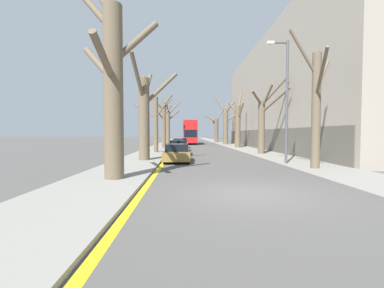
{
  "coord_description": "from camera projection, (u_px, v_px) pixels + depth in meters",
  "views": [
    {
      "loc": [
        -2.16,
        -8.54,
        2.03
      ],
      "look_at": [
        -0.89,
        36.01,
        0.2
      ],
      "focal_mm": 24.0,
      "sensor_mm": 36.0,
      "label": 1
    }
  ],
  "objects": [
    {
      "name": "lamp_post",
      "position": [
        285.0,
        96.0,
        16.25
      ],
      "size": [
        1.4,
        0.2,
        7.89
      ],
      "color": "#4C4F54",
      "rests_on": "ground"
    },
    {
      "name": "parked_car_1",
      "position": [
        179.0,
        148.0,
        24.31
      ],
      "size": [
        1.79,
        4.47,
        1.4
      ],
      "color": "olive",
      "rests_on": "ground"
    },
    {
      "name": "street_tree_right_3",
      "position": [
        226.0,
        123.0,
        45.51
      ],
      "size": [
        4.19,
        3.2,
        8.57
      ],
      "color": "brown",
      "rests_on": "ground"
    },
    {
      "name": "street_tree_right_4",
      "position": [
        216.0,
        128.0,
        57.05
      ],
      "size": [
        4.18,
        2.65,
        7.15
      ],
      "color": "brown",
      "rests_on": "ground"
    },
    {
      "name": "street_tree_left_0",
      "position": [
        112.0,
        83.0,
        10.78
      ],
      "size": [
        3.65,
        3.69,
        9.01
      ],
      "color": "brown",
      "rests_on": "ground"
    },
    {
      "name": "street_tree_left_2",
      "position": [
        156.0,
        123.0,
        26.16
      ],
      "size": [
        4.0,
        1.77,
        6.07
      ],
      "color": "brown",
      "rests_on": "ground"
    },
    {
      "name": "street_tree_left_3",
      "position": [
        164.0,
        122.0,
        33.8
      ],
      "size": [
        2.8,
        3.5,
        6.82
      ],
      "color": "brown",
      "rests_on": "ground"
    },
    {
      "name": "street_tree_right_0",
      "position": [
        316.0,
        106.0,
        13.98
      ],
      "size": [
        2.91,
        3.38,
        7.6
      ],
      "color": "brown",
      "rests_on": "ground"
    },
    {
      "name": "parked_car_0",
      "position": [
        177.0,
        153.0,
        18.59
      ],
      "size": [
        1.84,
        4.14,
        1.27
      ],
      "color": "olive",
      "rests_on": "ground"
    },
    {
      "name": "sidewalk_left",
      "position": [
        170.0,
        142.0,
        58.45
      ],
      "size": [
        3.42,
        120.0,
        0.12
      ],
      "primitive_type": "cube",
      "color": "gray",
      "rests_on": "ground"
    },
    {
      "name": "parked_car_2",
      "position": [
        180.0,
        145.0,
        29.93
      ],
      "size": [
        1.75,
        4.19,
        1.46
      ],
      "color": "silver",
      "rests_on": "ground"
    },
    {
      "name": "double_decker_bus",
      "position": [
        190.0,
        131.0,
        49.56
      ],
      "size": [
        2.54,
        10.14,
        4.4
      ],
      "color": "red",
      "rests_on": "ground"
    },
    {
      "name": "building_facade_right",
      "position": [
        298.0,
        96.0,
        32.6
      ],
      "size": [
        10.08,
        38.04,
        13.69
      ],
      "color": "#9E9384",
      "rests_on": "ground"
    },
    {
      "name": "street_tree_left_4",
      "position": [
        168.0,
        124.0,
        41.28
      ],
      "size": [
        4.23,
        4.06,
        7.45
      ],
      "color": "brown",
      "rests_on": "ground"
    },
    {
      "name": "sidewalk_right",
      "position": [
        218.0,
        142.0,
        58.77
      ],
      "size": [
        3.42,
        120.0,
        0.12
      ],
      "primitive_type": "cube",
      "color": "gray",
      "rests_on": "ground"
    },
    {
      "name": "ground_plane",
      "position": [
        249.0,
        193.0,
        8.68
      ],
      "size": [
        300.0,
        300.0,
        0.0
      ],
      "primitive_type": "plane",
      "color": "#4C4947"
    },
    {
      "name": "street_tree_left_1",
      "position": [
        145.0,
        113.0,
        18.48
      ],
      "size": [
        3.09,
        4.07,
        7.36
      ],
      "color": "brown",
      "rests_on": "ground"
    },
    {
      "name": "street_tree_right_1",
      "position": [
        263.0,
        121.0,
        24.11
      ],
      "size": [
        3.36,
        2.79,
        7.19
      ],
      "color": "brown",
      "rests_on": "ground"
    },
    {
      "name": "parked_car_3",
      "position": [
        181.0,
        143.0,
        36.12
      ],
      "size": [
        1.89,
        4.09,
        1.34
      ],
      "color": "#9EA3AD",
      "rests_on": "ground"
    },
    {
      "name": "kerb_line_stripe",
      "position": [
        178.0,
        142.0,
        58.51
      ],
      "size": [
        0.24,
        120.0,
        0.01
      ],
      "primitive_type": "cube",
      "color": "yellow",
      "rests_on": "ground"
    },
    {
      "name": "street_tree_right_2",
      "position": [
        238.0,
        124.0,
        35.34
      ],
      "size": [
        2.38,
        3.0,
        8.16
      ],
      "color": "brown",
      "rests_on": "ground"
    }
  ]
}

